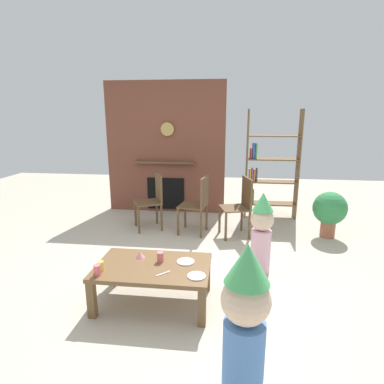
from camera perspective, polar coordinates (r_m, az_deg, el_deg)
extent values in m
plane|color=#BCB29E|center=(3.70, -3.15, -15.35)|extent=(12.00, 12.00, 0.00)
cube|color=brown|center=(5.93, -4.75, 7.95)|extent=(2.20, 0.18, 2.40)
cube|color=black|center=(5.98, -4.78, -0.28)|extent=(0.70, 0.02, 0.60)
cube|color=brown|center=(5.82, -4.97, 5.36)|extent=(1.10, 0.10, 0.04)
cylinder|color=tan|center=(5.78, -4.49, 11.28)|extent=(0.24, 0.04, 0.24)
cube|color=brown|center=(5.65, 9.88, 4.95)|extent=(0.02, 0.28, 1.90)
cube|color=brown|center=(5.77, 18.66, 4.60)|extent=(0.02, 0.28, 1.90)
cube|color=brown|center=(5.84, 13.91, -2.00)|extent=(0.86, 0.28, 0.02)
cube|color=brown|center=(5.75, 14.14, 1.84)|extent=(0.86, 0.28, 0.02)
cube|color=brown|center=(5.68, 14.38, 5.78)|extent=(0.86, 0.28, 0.02)
cube|color=brown|center=(5.64, 14.62, 9.81)|extent=(0.86, 0.28, 0.02)
cube|color=#B23333|center=(5.77, 10.28, -0.59)|extent=(0.03, 0.20, 0.26)
cube|color=#3359A5|center=(5.77, 10.66, -0.71)|extent=(0.02, 0.20, 0.23)
cube|color=#3F8C4C|center=(5.78, 10.98, -0.72)|extent=(0.02, 0.20, 0.23)
cube|color=gold|center=(5.69, 10.46, 3.05)|extent=(0.03, 0.20, 0.20)
cube|color=#8C4C99|center=(5.69, 10.83, 3.17)|extent=(0.03, 0.20, 0.23)
cube|color=#D87F3F|center=(5.70, 11.20, 3.01)|extent=(0.03, 0.20, 0.20)
cube|color=#4C4C51|center=(5.70, 11.62, 3.12)|extent=(0.02, 0.20, 0.23)
cube|color=#B23333|center=(5.63, 10.61, 6.91)|extent=(0.03, 0.20, 0.17)
cube|color=#3359A5|center=(5.63, 11.10, 7.32)|extent=(0.04, 0.20, 0.26)
cube|color=#3F8C4C|center=(5.63, 11.52, 7.28)|extent=(0.03, 0.20, 0.26)
cube|color=brown|center=(3.13, -7.08, -13.34)|extent=(1.09, 0.68, 0.04)
cube|color=brown|center=(3.14, -17.72, -18.04)|extent=(0.07, 0.07, 0.36)
cube|color=brown|center=(2.91, 1.82, -20.13)|extent=(0.07, 0.07, 0.36)
cube|color=brown|center=(3.62, -13.79, -13.29)|extent=(0.07, 0.07, 0.36)
cube|color=brown|center=(3.42, 2.72, -14.57)|extent=(0.07, 0.07, 0.36)
cylinder|color=#F2CC4C|center=(3.10, -16.27, -12.77)|extent=(0.06, 0.06, 0.09)
cylinder|color=#E5666B|center=(3.03, -16.83, -13.41)|extent=(0.06, 0.06, 0.10)
cylinder|color=#E5666B|center=(3.16, -5.78, -11.63)|extent=(0.06, 0.06, 0.10)
cylinder|color=white|center=(3.16, -1.16, -12.50)|extent=(0.17, 0.17, 0.01)
cylinder|color=white|center=(2.90, 0.82, -14.99)|extent=(0.16, 0.16, 0.01)
cone|color=pink|center=(3.27, -9.45, -11.13)|extent=(0.10, 0.10, 0.07)
cube|color=silver|center=(2.96, -5.21, -14.50)|extent=(0.12, 0.12, 0.01)
cylinder|color=#4C7FC6|center=(2.27, 9.23, -28.23)|extent=(0.26, 0.26, 0.58)
sphere|color=beige|center=(2.00, 9.75, -18.73)|extent=(0.30, 0.30, 0.30)
cone|color=#4CB766|center=(1.88, 10.04, -12.67)|extent=(0.27, 0.27, 0.24)
cylinder|color=#EAB2C6|center=(3.82, 12.30, -10.39)|extent=(0.23, 0.23, 0.51)
sphere|color=beige|center=(3.68, 12.61, -4.85)|extent=(0.27, 0.27, 0.27)
cone|color=#4CB766|center=(3.62, 12.78, -1.75)|extent=(0.24, 0.24, 0.21)
cube|color=brown|center=(5.08, -8.03, -1.87)|extent=(0.53, 0.53, 0.02)
cube|color=brown|center=(5.06, -6.05, 0.86)|extent=(0.19, 0.38, 0.45)
cylinder|color=brown|center=(5.29, -10.21, -3.86)|extent=(0.04, 0.04, 0.43)
cylinder|color=brown|center=(4.95, -9.62, -5.08)|extent=(0.04, 0.04, 0.43)
cylinder|color=brown|center=(5.35, -6.39, -3.54)|extent=(0.04, 0.04, 0.43)
cylinder|color=brown|center=(5.01, -5.54, -4.71)|extent=(0.04, 0.04, 0.43)
cube|color=brown|center=(4.86, 0.13, -2.47)|extent=(0.46, 0.46, 0.02)
cube|color=brown|center=(4.75, 2.28, 0.08)|extent=(0.10, 0.40, 0.45)
cylinder|color=brown|center=(5.14, -1.23, -4.18)|extent=(0.04, 0.04, 0.43)
cylinder|color=brown|center=(4.81, -2.54, -5.44)|extent=(0.04, 0.04, 0.43)
cylinder|color=brown|center=(5.04, 2.68, -4.53)|extent=(0.04, 0.04, 0.43)
cylinder|color=brown|center=(4.72, 1.62, -5.86)|extent=(0.04, 0.04, 0.43)
cube|color=brown|center=(4.77, 7.72, -2.91)|extent=(0.50, 0.50, 0.02)
cube|color=brown|center=(4.76, 9.94, -0.08)|extent=(0.14, 0.39, 0.45)
cylinder|color=brown|center=(4.95, 5.03, -4.93)|extent=(0.04, 0.04, 0.43)
cylinder|color=brown|center=(4.63, 6.15, -6.33)|extent=(0.04, 0.04, 0.43)
cylinder|color=brown|center=(5.05, 8.99, -4.67)|extent=(0.04, 0.04, 0.43)
cylinder|color=brown|center=(4.73, 10.38, -6.01)|extent=(0.04, 0.04, 0.43)
cylinder|color=#9E5B42|center=(5.20, 23.37, -6.19)|extent=(0.21, 0.21, 0.25)
sphere|color=#338749|center=(5.11, 23.72, -2.69)|extent=(0.49, 0.49, 0.49)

